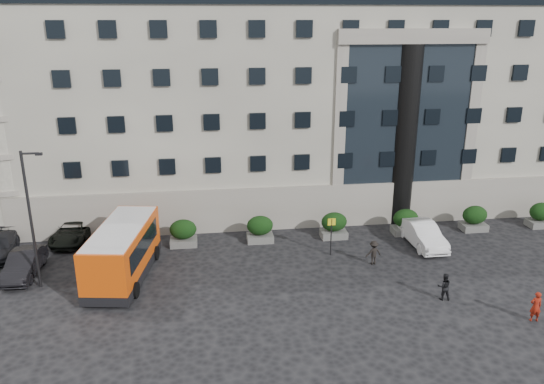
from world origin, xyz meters
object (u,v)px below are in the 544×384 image
Objects in this scene: minibus at (123,250)px; pedestrian_c at (374,253)px; hedge_e at (474,218)px; pedestrian_a at (536,306)px; white_taxi at (423,234)px; pedestrian_b at (444,287)px; hedge_a at (183,233)px; hedge_b at (260,229)px; hedge_f at (541,215)px; red_truck at (29,189)px; parked_car_d at (74,231)px; parked_car_b at (24,264)px; hedge_d at (405,221)px; bus_stop_sign at (331,230)px; hedge_c at (334,225)px; parked_car_c at (0,246)px; street_lamp at (31,215)px.

minibus is 15.22m from pedestrian_c.
hedge_e reaches higher than pedestrian_a.
white_taxi reaches higher than pedestrian_b.
pedestrian_b is at bearing -32.84° from hedge_a.
minibus is (-8.56, -4.20, 0.82)m from hedge_b.
hedge_f reaches higher than white_taxi.
red_truck reaches higher than parked_car_d.
pedestrian_a is (27.18, -8.69, 0.08)m from parked_car_b.
pedestrian_a is at bearing 154.19° from pedestrian_b.
hedge_d is 10.40m from hedge_f.
red_truck is (-12.55, 9.50, 0.59)m from hedge_a.
minibus is (-12.86, -1.40, 0.02)m from bus_stop_sign.
hedge_c reaches higher than parked_car_d.
minibus is 19.50m from white_taxi.
parked_car_b is 21.16m from pedestrian_c.
pedestrian_c is (11.82, -4.46, -0.16)m from hedge_a.
hedge_f reaches higher than parked_car_c.
hedge_d is (15.60, 0.00, 0.00)m from hedge_a.
pedestrian_a is (2.29, -11.89, -0.11)m from hedge_d.
parked_car_d is (-4.14, 6.08, -1.06)m from minibus.
hedge_f is 0.32× the size of red_truck.
hedge_e reaches higher than pedestrian_c.
hedge_b is 9.57m from minibus.
hedge_b is at bearing -21.16° from red_truck.
pedestrian_c is (15.19, -0.25, -0.97)m from minibus.
bus_stop_sign is 0.56× the size of parked_car_c.
white_taxi is at bearing -7.56° from hedge_a.
hedge_f is 0.23× the size of street_lamp.
hedge_a is 1.00× the size of hedge_f.
bus_stop_sign is 25.25m from red_truck.
hedge_f is 1.20× the size of pedestrian_b.
parked_car_b is at bearing -102.19° from parked_car_d.
parked_car_c is (-8.35, 4.12, -1.09)m from minibus.
red_truck is (-33.35, 9.50, 0.59)m from hedge_e.
minibus is 9.38m from parked_car_c.
hedge_f is at bearing 0.00° from hedge_b.
hedge_e is (20.80, 0.00, 0.00)m from hedge_a.
parked_car_c is 4.65m from parked_car_d.
hedge_f is 34.45m from street_lamp.
minibus is at bearing -8.70° from parked_car_b.
hedge_a is at bearing 163.58° from bus_stop_sign.
hedge_c is 3.05m from bus_stop_sign.
minibus reaches higher than parked_car_b.
hedge_f is (15.60, 0.00, 0.00)m from hedge_c.
hedge_b is at bearing 20.07° from street_lamp.
red_truck reaches higher than parked_car_c.
hedge_a is 1.00× the size of hedge_b.
parked_car_d is at bearing 71.40° from parked_car_b.
street_lamp is 1.80× the size of parked_car_b.
parked_car_b is 0.99× the size of parked_car_c.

